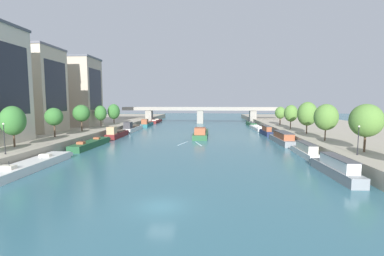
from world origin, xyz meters
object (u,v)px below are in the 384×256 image
at_px(moored_boat_right_near, 258,128).
at_px(barge_midriver, 201,133).
at_px(moored_boat_right_lone, 251,124).
at_px(tree_left_end_of_row, 13,121).
at_px(moored_boat_right_downstream, 283,138).
at_px(tree_right_midway, 291,113).
at_px(lamppost_right_bank, 358,139).
at_px(bridge_far, 200,113).
at_px(moored_boat_left_second, 147,124).
at_px(moored_boat_left_downstream, 117,134).
at_px(tree_right_far, 307,114).
at_px(moored_boat_left_upstream, 32,165).
at_px(moored_boat_left_gap_after, 91,144).
at_px(moored_boat_left_lone, 156,121).
at_px(tree_left_midway, 81,113).
at_px(moored_boat_right_second, 266,131).
at_px(lamppost_left_bank, 4,137).
at_px(tree_left_third, 54,117).
at_px(tree_right_nearest, 366,121).
at_px(tree_left_nearest, 114,112).
at_px(moored_boat_right_gap_after, 305,151).
at_px(moored_boat_left_midway, 132,128).
at_px(tree_right_by_lamp, 326,117).
at_px(tree_left_distant, 101,113).
at_px(tree_right_second, 280,113).
at_px(moored_boat_right_far, 336,168).

bearing_deg(moored_boat_right_near, barge_midriver, -133.82).
relative_size(moored_boat_right_lone, tree_left_end_of_row, 1.76).
xyz_separation_m(moored_boat_right_downstream, tree_right_midway, (5.51, 12.82, 5.36)).
bearing_deg(lamppost_right_bank, bridge_far, 107.66).
relative_size(barge_midriver, moored_boat_left_second, 1.33).
relative_size(moored_boat_left_downstream, tree_right_far, 1.77).
xyz_separation_m(moored_boat_left_upstream, moored_boat_left_gap_after, (0.10, 18.95, 0.08)).
bearing_deg(moored_boat_left_lone, tree_left_midway, -97.94).
xyz_separation_m(moored_boat_right_second, bridge_far, (-20.98, 41.32, 3.63)).
relative_size(moored_boat_right_downstream, lamppost_right_bank, 3.41).
bearing_deg(moored_boat_right_second, tree_right_far, -64.36).
relative_size(moored_boat_right_downstream, lamppost_left_bank, 3.17).
xyz_separation_m(barge_midriver, tree_right_midway, (25.24, 2.26, 5.56)).
relative_size(tree_left_third, tree_right_far, 0.83).
distance_m(moored_boat_right_second, tree_right_far, 16.39).
distance_m(moored_boat_left_upstream, lamppost_left_bank, 5.62).
bearing_deg(tree_right_nearest, bridge_far, 109.66).
relative_size(moored_boat_right_lone, lamppost_left_bank, 2.65).
height_order(tree_left_nearest, tree_right_nearest, tree_right_nearest).
height_order(moored_boat_right_gap_after, tree_left_midway, tree_left_midway).
distance_m(moored_boat_left_midway, moored_boat_right_gap_after, 57.44).
distance_m(tree_right_by_lamp, lamppost_right_bank, 14.17).
xyz_separation_m(moored_boat_right_second, tree_right_far, (6.64, -13.84, 5.74)).
bearing_deg(moored_boat_right_second, tree_right_midway, -21.26).
xyz_separation_m(moored_boat_left_gap_after, tree_right_nearest, (49.28, -13.66, 6.29)).
height_order(tree_left_midway, tree_right_nearest, tree_right_nearest).
height_order(moored_boat_left_midway, moored_boat_left_second, moored_boat_left_midway).
bearing_deg(tree_left_distant, moored_boat_left_second, 73.38).
distance_m(tree_left_third, tree_right_second, 65.62).
distance_m(barge_midriver, moored_boat_right_second, 19.59).
bearing_deg(tree_right_second, tree_right_midway, -90.87).
height_order(barge_midriver, moored_boat_left_upstream, barge_midriver).
relative_size(moored_boat_left_upstream, tree_left_nearest, 2.45).
bearing_deg(moored_boat_right_second, lamppost_right_bank, -83.14).
relative_size(moored_boat_left_upstream, tree_left_end_of_row, 2.41).
bearing_deg(moored_boat_left_lone, tree_right_by_lamp, -55.45).
height_order(barge_midriver, moored_boat_right_second, barge_midriver).
xyz_separation_m(tree_left_end_of_row, tree_right_far, (56.21, 22.52, 0.29)).
distance_m(moored_boat_right_downstream, tree_left_distant, 52.98).
distance_m(tree_left_end_of_row, tree_right_second, 72.43).
xyz_separation_m(moored_boat_left_downstream, tree_right_by_lamp, (48.12, -17.66, 5.80)).
distance_m(moored_boat_left_gap_after, moored_boat_left_downstream, 15.53).
xyz_separation_m(barge_midriver, moored_boat_right_near, (19.29, 20.10, -0.44)).
xyz_separation_m(moored_boat_right_gap_after, tree_left_midway, (-50.52, 18.20, 5.77)).
relative_size(tree_left_nearest, tree_right_nearest, 0.93).
distance_m(tree_left_distant, tree_right_far, 58.09).
xyz_separation_m(moored_boat_right_downstream, bridge_far, (-21.70, 56.56, 3.64)).
height_order(moored_boat_left_upstream, lamppost_right_bank, lamppost_right_bank).
bearing_deg(moored_boat_right_far, moored_boat_right_lone, 89.82).
bearing_deg(moored_boat_left_midway, moored_boat_left_lone, 89.32).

